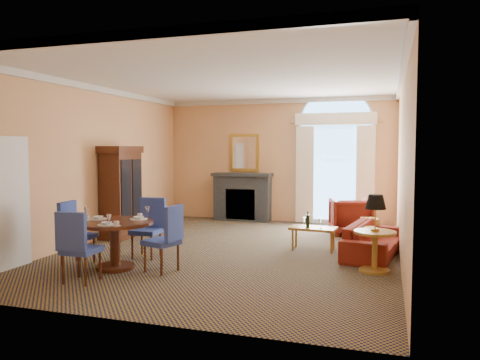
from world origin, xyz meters
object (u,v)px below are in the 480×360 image
(side_table, at_px, (375,226))
(dining_table, at_px, (115,234))
(armchair, at_px, (350,216))
(sofa, at_px, (373,240))
(armoire, at_px, (121,193))
(coffee_table, at_px, (313,229))

(side_table, bearing_deg, dining_table, -165.04)
(armchair, bearing_deg, sofa, 91.29)
(armchair, relative_size, side_table, 0.74)
(side_table, bearing_deg, armoire, 166.08)
(dining_table, distance_m, sofa, 4.50)
(sofa, height_order, side_table, side_table)
(dining_table, xyz_separation_m, sofa, (3.91, 2.21, -0.28))
(armoire, xyz_separation_m, coffee_table, (4.16, -0.05, -0.54))
(armchair, height_order, side_table, side_table)
(sofa, distance_m, coffee_table, 1.12)
(armoire, relative_size, armchair, 2.23)
(coffee_table, bearing_deg, armoire, -175.58)
(dining_table, height_order, coffee_table, dining_table)
(side_table, bearing_deg, sofa, 92.49)
(sofa, relative_size, side_table, 1.65)
(armchair, xyz_separation_m, coffee_table, (-0.55, -1.86, 0.00))
(armchair, distance_m, side_table, 3.20)
(coffee_table, bearing_deg, dining_table, -135.21)
(armoire, height_order, armchair, armoire)
(sofa, xyz_separation_m, armchair, (-0.56, 1.98, 0.11))
(coffee_table, height_order, side_table, side_table)
(armoire, distance_m, armchair, 5.08)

